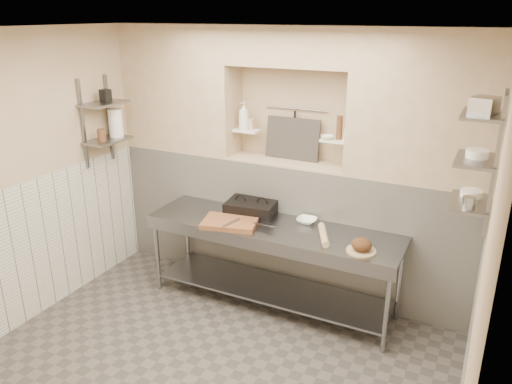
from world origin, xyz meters
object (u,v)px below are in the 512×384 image
Objects in this scene: cutting_board at (230,222)px; bowl_alcove at (327,137)px; panini_press at (251,208)px; rolling_pin at (324,235)px; bottle_soap at (244,116)px; bread_loaf at (362,244)px; mixing_bowl at (307,221)px; prep_table at (272,249)px; jug_left at (116,123)px.

bowl_alcove is (0.75, 0.68, 0.81)m from cutting_board.
rolling_pin is (0.88, -0.24, -0.04)m from panini_press.
bottle_soap reaches higher than bowl_alcove.
cutting_board is 1.34m from bread_loaf.
mixing_bowl is at bearing -104.08° from bowl_alcove.
rolling_pin reaches higher than prep_table.
panini_press reaches higher than rolling_pin.
bread_loaf reaches higher than cutting_board.
rolling_pin is at bearing -70.81° from bowl_alcove.
rolling_pin is 3.47× the size of bowl_alcove.
bowl_alcove reaches higher than cutting_board.
bowl_alcove is at bearing 42.34° from cutting_board.
rolling_pin is at bearing 6.94° from cutting_board.
panini_press reaches higher than mixing_bowl.
rolling_pin is at bearing -3.69° from prep_table.
jug_left is at bearing 176.60° from bread_loaf.
rolling_pin is (0.27, -0.27, 0.01)m from mixing_bowl.
cutting_board is at bearing -150.21° from mixing_bowl.
prep_table is 14.09× the size of bread_loaf.
panini_press is 1.24× the size of rolling_pin.
panini_press is 0.99m from bottle_soap.
rolling_pin is at bearing -27.04° from bottle_soap.
mixing_bowl is (0.61, 0.03, -0.05)m from panini_press.
bread_loaf is (1.28, -0.36, 0.00)m from panini_press.
bowl_alcove is (0.95, -0.02, -0.13)m from bottle_soap.
panini_press is at bearing 79.98° from cutting_board.
prep_table is at bearing -42.76° from bottle_soap.
jug_left reaches higher than bowl_alcove.
bowl_alcove reaches higher than bread_loaf.
bowl_alcove is at bearing 18.55° from panini_press.
prep_table is 4.84× the size of cutting_board.
prep_table is 12.97× the size of mixing_bowl.
bowl_alcove is at bearing 75.92° from mixing_bowl.
cutting_board is at bearing -73.84° from bottle_soap.
prep_table is 0.46m from mixing_bowl.
panini_press is at bearing -176.84° from mixing_bowl.
cutting_board is at bearing -158.99° from prep_table.
cutting_board is at bearing -137.66° from bowl_alcove.
jug_left is at bearing -167.17° from bowl_alcove.
bottle_soap is 2.32× the size of bowl_alcove.
panini_press reaches higher than prep_table.
mixing_bowl is 0.38m from rolling_pin.
bread_loaf is (0.95, -0.15, 0.33)m from prep_table.
panini_press is at bearing 164.98° from rolling_pin.
cutting_board is 1.30m from bowl_alcove.
jug_left is (-2.86, 0.17, 0.79)m from bread_loaf.
bowl_alcove reaches higher than mixing_bowl.
mixing_bowl is at bearing 5.73° from jug_left.
rolling_pin is at bearing -1.19° from jug_left.
mixing_bowl is 0.67× the size of bottle_soap.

